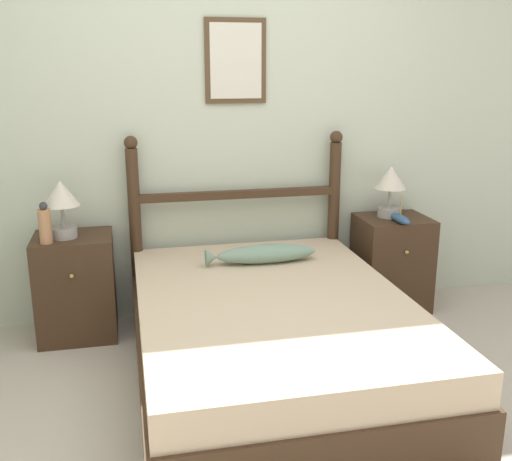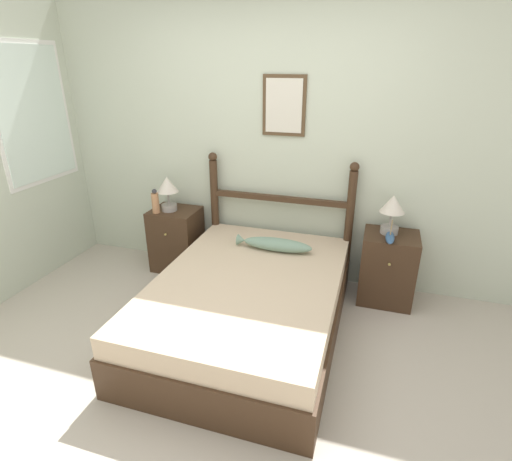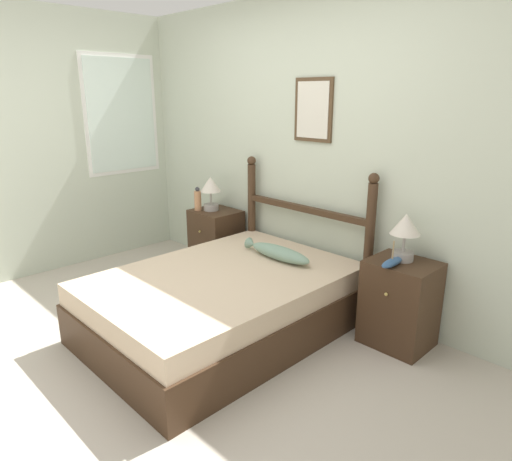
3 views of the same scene
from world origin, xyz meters
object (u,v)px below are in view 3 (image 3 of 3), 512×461
object	(u,v)px
model_boat	(392,262)
fish_pillow	(278,252)
nightstand_right	(400,303)
bottle	(198,200)
bed	(223,303)
nightstand_left	(216,240)
table_lamp_left	(211,189)
table_lamp_right	(405,230)

from	to	relation	value
model_boat	fish_pillow	world-z (taller)	model_boat
nightstand_right	model_boat	world-z (taller)	model_boat
bottle	fish_pillow	world-z (taller)	bottle
model_boat	nightstand_right	bearing A→B (deg)	80.43
bed	nightstand_left	world-z (taller)	nightstand_left
bottle	model_boat	world-z (taller)	bottle
bed	table_lamp_left	bearing A→B (deg)	144.26
model_boat	nightstand_left	bearing A→B (deg)	176.47
table_lamp_left	bottle	world-z (taller)	table_lamp_left
nightstand_left	nightstand_right	world-z (taller)	same
table_lamp_right	fish_pillow	world-z (taller)	table_lamp_right
nightstand_left	table_lamp_left	world-z (taller)	table_lamp_left
nightstand_right	fish_pillow	size ratio (longest dim) A/B	0.95
bottle	fish_pillow	bearing A→B (deg)	-6.53
model_boat	table_lamp_left	bearing A→B (deg)	177.18
table_lamp_left	fish_pillow	world-z (taller)	table_lamp_left
nightstand_right	fish_pillow	world-z (taller)	nightstand_right
nightstand_right	fish_pillow	xyz separation A→B (m)	(-0.95, -0.26, 0.21)
table_lamp_right	nightstand_right	bearing A→B (deg)	-47.26
nightstand_right	bed	bearing A→B (deg)	-142.43
nightstand_right	bottle	world-z (taller)	bottle
table_lamp_left	bed	bearing A→B (deg)	-35.74
model_boat	bottle	bearing A→B (deg)	179.86
fish_pillow	bottle	bearing A→B (deg)	173.47
nightstand_left	table_lamp_right	world-z (taller)	table_lamp_right
bottle	table_lamp_left	bearing A→B (deg)	47.13
table_lamp_left	table_lamp_right	size ratio (longest dim) A/B	1.00
nightstand_left	fish_pillow	xyz separation A→B (m)	(1.09, -0.26, 0.21)
table_lamp_right	model_boat	bearing A→B (deg)	-87.44
bed	model_boat	world-z (taller)	model_boat
nightstand_left	model_boat	distance (m)	2.05
bed	table_lamp_right	size ratio (longest dim) A/B	5.75
table_lamp_left	nightstand_left	bearing A→B (deg)	31.48
bed	bottle	xyz separation A→B (m)	(-1.15, 0.67, 0.50)
bed	fish_pillow	distance (m)	0.61
nightstand_right	table_lamp_left	distance (m)	2.15
bed	nightstand_right	bearing A→B (deg)	37.57
nightstand_left	table_lamp_left	distance (m)	0.54
nightstand_right	model_boat	distance (m)	0.36
nightstand_left	model_boat	world-z (taller)	model_boat
bed	table_lamp_right	world-z (taller)	table_lamp_right
table_lamp_right	fish_pillow	bearing A→B (deg)	-162.50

